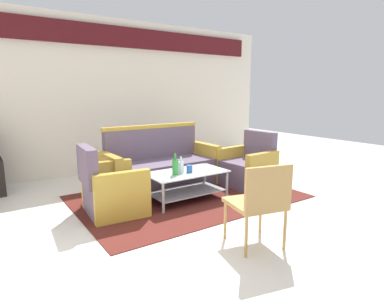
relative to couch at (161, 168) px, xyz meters
name	(u,v)px	position (x,y,z in m)	size (l,w,h in m)	color
ground_plane	(226,215)	(0.09, -1.47, -0.32)	(14.00, 14.00, 0.00)	silver
wall_back	(124,92)	(0.09, 1.58, 1.16)	(6.52, 0.19, 2.80)	silver
rug	(187,196)	(0.08, -0.64, -0.31)	(3.06, 2.07, 0.01)	#511E19
couch	(161,168)	(0.00, 0.00, 0.00)	(1.81, 0.76, 0.96)	#5B4C60
armchair_left	(112,191)	(-1.03, -0.63, -0.03)	(0.75, 0.81, 0.85)	#5B4C60
armchair_right	(248,168)	(1.20, -0.70, -0.03)	(0.74, 0.80, 0.85)	#5B4C60
coffee_table	(186,182)	(-0.01, -0.76, -0.04)	(1.10, 0.60, 0.40)	silver
bottle_green	(175,167)	(-0.22, -0.81, 0.20)	(0.08, 0.08, 0.29)	#2D8C38
bottle_clear	(181,167)	(-0.11, -0.78, 0.18)	(0.08, 0.08, 0.22)	silver
cup	(190,169)	(0.00, -0.81, 0.14)	(0.08, 0.08, 0.10)	#2659A5
wicker_chair	(260,199)	(-0.20, -2.31, 0.18)	(0.58, 0.58, 0.84)	#AD844C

